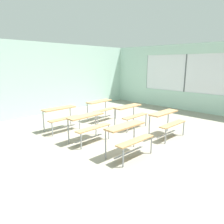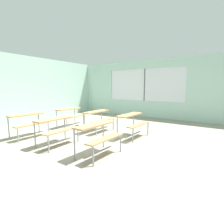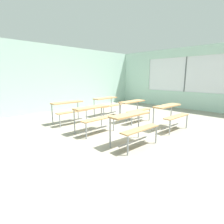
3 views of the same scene
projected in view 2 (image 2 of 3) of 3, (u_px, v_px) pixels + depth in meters
ground at (91, 142)px, 5.17m from camera, size 10.00×9.00×0.05m
wall_back at (10, 89)px, 7.44m from camera, size 10.00×0.12×3.00m
wall_right at (156, 90)px, 9.00m from camera, size 0.12×9.00×3.00m
desk_bench_r0c0 at (98, 132)px, 4.04m from camera, size 1.12×0.64×0.74m
desk_bench_r0c1 at (133, 120)px, 5.52m from camera, size 1.13×0.64×0.74m
desk_bench_r1c0 at (57, 125)px, 4.78m from camera, size 1.10×0.59×0.74m
desk_bench_r1c1 at (98, 116)px, 6.23m from camera, size 1.11×0.60×0.74m
desk_bench_r2c0 at (28, 120)px, 5.55m from camera, size 1.12×0.63×0.74m
desk_bench_r2c1 at (71, 113)px, 6.99m from camera, size 1.12×0.64×0.74m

